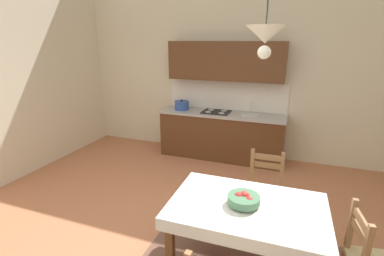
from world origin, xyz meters
The scene contains 7 objects.
ground_plane centered at (0.00, 0.00, -0.05)m, with size 6.66×6.16×0.10m, color #B7704C.
wall_back centered at (0.00, 2.84, 2.13)m, with size 6.66×0.12×4.27m, color beige.
kitchen_cabinetry centered at (-0.10, 2.51, 0.86)m, with size 2.36×0.63×2.20m.
dining_table centered at (0.85, -0.28, 0.63)m, with size 1.45×0.96×0.75m.
dining_chair_kitchen_side centered at (0.93, 0.57, 0.44)m, with size 0.42×0.42×0.93m.
fruit_bowl centered at (0.82, -0.29, 0.81)m, with size 0.30×0.30×0.12m.
pendant_lamp centered at (0.89, -0.17, 2.25)m, with size 0.32×0.32×0.81m.
Camera 1 is at (1.16, -2.60, 2.21)m, focal length 26.41 mm.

